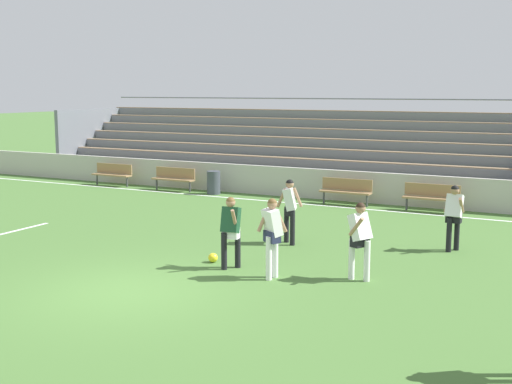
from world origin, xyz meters
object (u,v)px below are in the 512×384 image
(bench_far_left, at_px, (346,189))
(soccer_ball, at_px, (213,258))
(player_white_pressing_high, at_px, (272,231))
(player_white_wide_left, at_px, (454,212))
(bench_centre_sideline, at_px, (113,172))
(player_white_deep_cover, at_px, (290,206))
(bleacher_stand, at_px, (288,145))
(trash_bin, at_px, (214,183))
(bench_near_wall_gap, at_px, (174,177))
(player_dark_overlapping, at_px, (231,227))
(player_white_dropping_back, at_px, (360,234))
(bench_near_bin, at_px, (431,195))

(bench_far_left, distance_m, soccer_ball, 8.76)
(player_white_pressing_high, xyz_separation_m, player_white_wide_left, (2.92, 4.20, -0.05))
(bench_centre_sideline, xyz_separation_m, player_white_deep_cover, (10.81, -6.24, 0.45))
(player_white_wide_left, bearing_deg, bleacher_stand, 132.70)
(bench_centre_sideline, height_order, trash_bin, bench_centre_sideline)
(bench_near_wall_gap, height_order, player_white_deep_cover, player_white_deep_cover)
(player_dark_overlapping, distance_m, player_white_wide_left, 5.64)
(bench_centre_sideline, height_order, player_white_wide_left, player_white_wide_left)
(bench_far_left, distance_m, trash_bin, 5.27)
(player_white_deep_cover, xyz_separation_m, soccer_ball, (-0.80, -2.51, -0.89))
(bench_far_left, distance_m, player_white_wide_left, 6.88)
(player_white_pressing_high, distance_m, player_dark_overlapping, 1.20)
(bleacher_stand, distance_m, bench_centre_sideline, 7.46)
(bench_near_wall_gap, relative_size, player_white_dropping_back, 1.09)
(bench_centre_sideline, xyz_separation_m, soccer_ball, (10.01, -8.75, -0.44))
(trash_bin, distance_m, player_white_dropping_back, 12.13)
(player_white_deep_cover, relative_size, player_white_wide_left, 1.02)
(player_white_pressing_high, relative_size, player_white_dropping_back, 1.04)
(player_white_dropping_back, xyz_separation_m, player_white_wide_left, (1.25, 3.48, -0.01))
(bench_centre_sideline, height_order, bench_far_left, same)
(bench_far_left, relative_size, bench_near_bin, 1.00)
(bench_far_left, height_order, player_white_dropping_back, player_white_dropping_back)
(player_dark_overlapping, bearing_deg, bleacher_stand, 109.26)
(player_white_wide_left, distance_m, soccer_ball, 6.00)
(bleacher_stand, relative_size, bench_near_bin, 12.12)
(player_white_dropping_back, bearing_deg, bench_far_left, 111.13)
(bench_near_wall_gap, xyz_separation_m, soccer_ball, (6.98, -8.75, -0.44))
(player_white_pressing_high, xyz_separation_m, player_white_deep_cover, (-0.99, 3.08, -0.03))
(trash_bin, relative_size, player_white_dropping_back, 0.53)
(bleacher_stand, bearing_deg, player_white_dropping_back, -59.94)
(player_white_wide_left, height_order, soccer_ball, player_white_wide_left)
(bench_far_left, bearing_deg, player_dark_overlapping, -86.86)
(player_dark_overlapping, relative_size, player_white_wide_left, 0.98)
(bench_far_left, bearing_deg, player_white_pressing_high, -79.94)
(bench_near_wall_gap, bearing_deg, player_white_pressing_high, -46.76)
(bench_centre_sideline, xyz_separation_m, bench_near_bin, (13.06, 0.00, 0.00))
(bench_near_wall_gap, distance_m, bench_centre_sideline, 3.03)
(bench_far_left, xyz_separation_m, player_white_wide_left, (4.57, -5.12, 0.43))
(player_dark_overlapping, xyz_separation_m, player_white_dropping_back, (2.83, 0.42, 0.03))
(bench_near_wall_gap, distance_m, bench_far_left, 7.11)
(bench_far_left, relative_size, soccer_ball, 8.18)
(bench_near_bin, relative_size, soccer_ball, 8.18)
(player_white_dropping_back, distance_m, soccer_ball, 3.56)
(bench_centre_sideline, relative_size, bench_far_left, 1.00)
(bench_near_wall_gap, distance_m, trash_bin, 1.84)
(bench_near_wall_gap, xyz_separation_m, trash_bin, (1.84, -0.05, -0.10))
(bench_near_wall_gap, bearing_deg, player_white_dropping_back, -39.50)
(bench_near_wall_gap, relative_size, player_dark_overlapping, 1.12)
(player_white_deep_cover, bearing_deg, player_white_dropping_back, -41.66)
(bleacher_stand, relative_size, player_dark_overlapping, 13.52)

